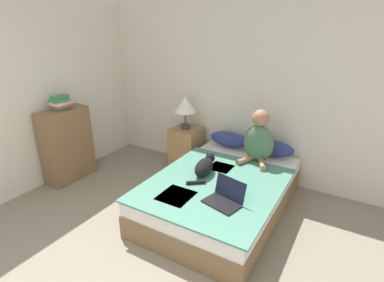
{
  "coord_description": "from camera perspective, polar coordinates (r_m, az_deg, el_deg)",
  "views": [
    {
      "loc": [
        1.41,
        -0.47,
        2.1
      ],
      "look_at": [
        -0.29,
        2.4,
        0.8
      ],
      "focal_mm": 28.0,
      "sensor_mm": 36.0,
      "label": 1
    }
  ],
  "objects": [
    {
      "name": "laptop_open",
      "position": [
        3.02,
        6.21,
        -10.77
      ],
      "size": [
        0.41,
        0.35,
        0.23
      ],
      "rotation": [
        0.0,
        0.0,
        -0.25
      ],
      "color": "black",
      "rests_on": "bed"
    },
    {
      "name": "pillow_far",
      "position": [
        4.15,
        14.94,
        -1.25
      ],
      "size": [
        0.6,
        0.2,
        0.22
      ],
      "color": "navy",
      "rests_on": "bed"
    },
    {
      "name": "book_stack_top",
      "position": [
        4.4,
        -23.75,
        6.69
      ],
      "size": [
        0.22,
        0.26,
        0.19
      ],
      "color": "#3D7A51",
      "rests_on": "bookshelf"
    },
    {
      "name": "pillow_near",
      "position": [
        4.34,
        7.18,
        0.31
      ],
      "size": [
        0.6,
        0.2,
        0.22
      ],
      "color": "navy",
      "rests_on": "bed"
    },
    {
      "name": "wall_side",
      "position": [
        4.39,
        -28.56,
        7.86
      ],
      "size": [
        0.05,
        4.43,
        2.55
      ],
      "color": "beige",
      "rests_on": "ground_plane"
    },
    {
      "name": "table_lamp",
      "position": [
        4.43,
        -1.3,
        6.83
      ],
      "size": [
        0.33,
        0.33,
        0.5
      ],
      "color": "#38383D",
      "rests_on": "nightstand"
    },
    {
      "name": "bed",
      "position": [
        3.64,
        5.59,
        -9.94
      ],
      "size": [
        1.41,
        2.03,
        0.45
      ],
      "color": "brown",
      "rests_on": "ground_plane"
    },
    {
      "name": "person_sitting",
      "position": [
        3.88,
        12.57,
        0.2
      ],
      "size": [
        0.4,
        0.39,
        0.68
      ],
      "color": "#476B4C",
      "rests_on": "bed"
    },
    {
      "name": "bookshelf",
      "position": [
        4.58,
        -22.7,
        -0.72
      ],
      "size": [
        0.3,
        0.68,
        1.03
      ],
      "color": "brown",
      "rests_on": "ground_plane"
    },
    {
      "name": "wall_back",
      "position": [
        4.25,
        10.92,
        9.68
      ],
      "size": [
        5.57,
        0.05,
        2.55
      ],
      "color": "beige",
      "rests_on": "ground_plane"
    },
    {
      "name": "nightstand",
      "position": [
        4.64,
        -1.06,
        -1.31
      ],
      "size": [
        0.42,
        0.45,
        0.64
      ],
      "color": "#937047",
      "rests_on": "ground_plane"
    },
    {
      "name": "cat_tabby",
      "position": [
        3.54,
        2.42,
        -4.82
      ],
      "size": [
        0.25,
        0.61,
        0.19
      ],
      "rotation": [
        0.0,
        0.0,
        1.71
      ],
      "color": "black",
      "rests_on": "bed"
    }
  ]
}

